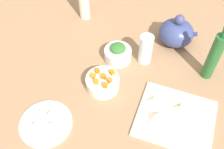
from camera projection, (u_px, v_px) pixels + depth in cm
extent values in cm
cube|color=#9F7653|center=(112.00, 84.00, 113.77)|extent=(190.00, 190.00, 3.00)
cube|color=silver|center=(175.00, 118.00, 101.15)|extent=(30.17, 26.95, 1.00)
cylinder|color=white|center=(46.00, 124.00, 99.61)|extent=(20.12, 20.12, 1.20)
cylinder|color=white|center=(118.00, 55.00, 118.54)|extent=(12.26, 12.26, 5.57)
cylinder|color=white|center=(103.00, 83.00, 108.80)|extent=(13.96, 13.96, 5.59)
ellipsoid|color=#3A437C|center=(176.00, 33.00, 122.47)|extent=(16.36, 15.79, 12.26)
sphere|color=#424478|center=(180.00, 20.00, 116.19)|extent=(4.58, 4.58, 4.58)
cylinder|color=#3A437C|center=(192.00, 34.00, 119.62)|extent=(5.38, 2.00, 3.93)
cylinder|color=#25642D|center=(214.00, 57.00, 105.93)|extent=(4.95, 4.95, 22.89)
cylinder|color=silver|center=(84.00, 2.00, 131.83)|extent=(5.48, 5.48, 18.28)
cylinder|color=white|center=(146.00, 49.00, 114.31)|extent=(5.97, 5.97, 14.62)
cube|color=orange|center=(111.00, 72.00, 107.41)|extent=(2.40, 2.40, 1.80)
cube|color=orange|center=(105.00, 85.00, 103.46)|extent=(1.87, 1.87, 1.80)
cube|color=orange|center=(110.00, 80.00, 104.95)|extent=(2.24, 2.24, 1.80)
cube|color=orange|center=(97.00, 71.00, 107.98)|extent=(2.54, 2.54, 1.80)
cube|color=orange|center=(96.00, 82.00, 104.52)|extent=(2.37, 2.37, 1.80)
cube|color=orange|center=(93.00, 76.00, 106.34)|extent=(2.01, 2.01, 1.80)
cube|color=orange|center=(103.00, 76.00, 106.18)|extent=(1.91, 1.91, 1.80)
ellipsoid|color=#35722F|center=(118.00, 48.00, 115.13)|extent=(8.60, 8.50, 3.09)
cube|color=silver|center=(42.00, 115.00, 100.01)|extent=(2.39, 2.39, 2.20)
cube|color=white|center=(52.00, 127.00, 96.75)|extent=(3.01, 3.01, 2.20)
cube|color=silver|center=(51.00, 116.00, 99.81)|extent=(2.47, 2.47, 2.20)
cube|color=white|center=(36.00, 126.00, 96.99)|extent=(2.71, 2.71, 2.20)
pyramid|color=beige|center=(155.00, 116.00, 99.56)|extent=(6.91, 7.12, 2.76)
pyramid|color=beige|center=(180.00, 108.00, 101.93)|extent=(5.02, 5.40, 2.56)
pyramid|color=beige|center=(154.00, 101.00, 104.27)|extent=(7.17, 6.93, 2.02)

